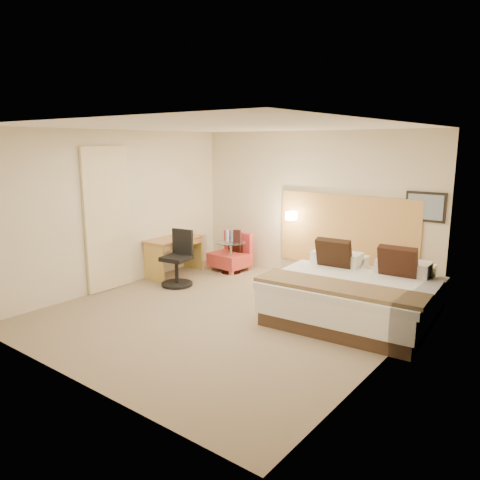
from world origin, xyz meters
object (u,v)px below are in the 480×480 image
Objects in this scene: lounge_chair at (232,255)px; desk_chair at (178,263)px; side_table at (231,256)px; bed at (356,294)px; desk at (175,246)px.

lounge_chair is 0.77× the size of desk_chair.
lounge_chair is 1.39m from desk_chair.
desk_chair is at bearing -103.71° from side_table.
bed is at bearing 7.88° from desk_chair.
lounge_chair is 1.16m from desk.
bed is 1.99× the size of desk.
side_table is 1.09m from desk.
lounge_chair reaches higher than side_table.
bed is 2.96m from side_table.
desk_chair reaches higher than desk.
bed reaches higher than desk.
bed is at bearing -17.23° from lounge_chair.
bed is 3.68m from desk.
lounge_chair is at bearing 85.63° from desk_chair.
bed reaches higher than desk_chair.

